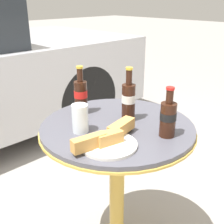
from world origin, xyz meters
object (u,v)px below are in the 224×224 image
cola_bottle_center (129,100)px  drinking_glass (80,120)px  lunch_plate_near (108,139)px  cola_bottle_left (81,95)px  bistro_table (117,158)px  cola_bottle_right (168,117)px

cola_bottle_center → drinking_glass: (-0.24, 0.06, -0.04)m
lunch_plate_near → cola_bottle_left: bearing=68.6°
bistro_table → lunch_plate_near: 0.28m
bistro_table → drinking_glass: drinking_glass is taller
cola_bottle_left → lunch_plate_near: (-0.13, -0.33, -0.07)m
cola_bottle_left → cola_bottle_right: (0.10, -0.44, -0.01)m
cola_bottle_right → drinking_glass: (-0.23, 0.28, -0.03)m
cola_bottle_right → drinking_glass: cola_bottle_right is taller
drinking_glass → lunch_plate_near: (0.00, -0.17, -0.03)m
bistro_table → drinking_glass: bearing=160.1°
cola_bottle_left → cola_bottle_center: cola_bottle_center is taller
cola_bottle_right → lunch_plate_near: 0.26m
cola_bottle_center → lunch_plate_near: cola_bottle_center is taller
drinking_glass → cola_bottle_center: bearing=-14.8°
bistro_table → cola_bottle_right: 0.35m
cola_bottle_right → cola_bottle_center: bearing=88.7°
cola_bottle_left → drinking_glass: (-0.13, -0.16, -0.04)m
cola_bottle_right → drinking_glass: size_ratio=1.73×
cola_bottle_right → drinking_glass: 0.36m
cola_bottle_right → lunch_plate_near: (-0.23, 0.11, -0.06)m
cola_bottle_left → drinking_glass: 0.21m
cola_bottle_center → drinking_glass: cola_bottle_center is taller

